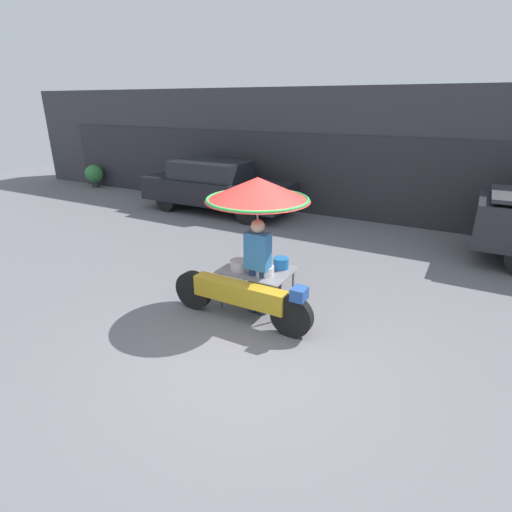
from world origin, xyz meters
The scene contains 6 objects.
ground_plane centered at (0.00, 0.00, 0.00)m, with size 36.00×36.00×0.00m, color slate.
shopfront_building centered at (0.00, 8.14, 1.79)m, with size 28.00×2.06×3.60m.
vendor_motorcycle_cart centered at (-0.56, 1.07, 1.58)m, with size 2.39×1.62×2.15m.
vendor_person centered at (-0.45, 0.95, 0.87)m, with size 0.38×0.22×1.57m.
parked_car centered at (-4.61, 5.92, 0.79)m, with size 4.67×1.68×1.53m.
potted_plant centered at (-10.98, 6.73, 0.51)m, with size 0.69×0.69×0.88m.
Camera 1 is at (2.29, -4.07, 3.20)m, focal length 28.00 mm.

